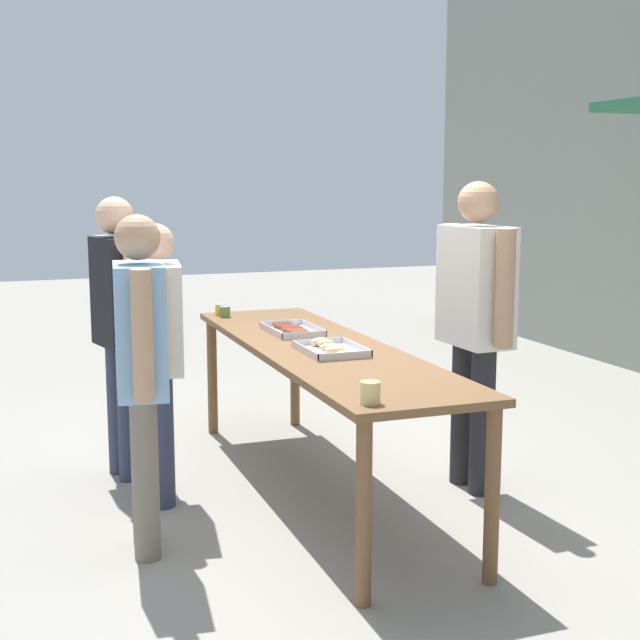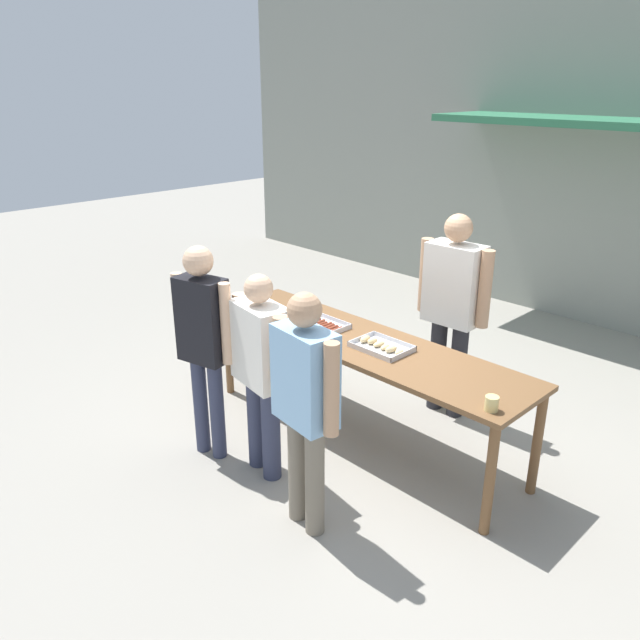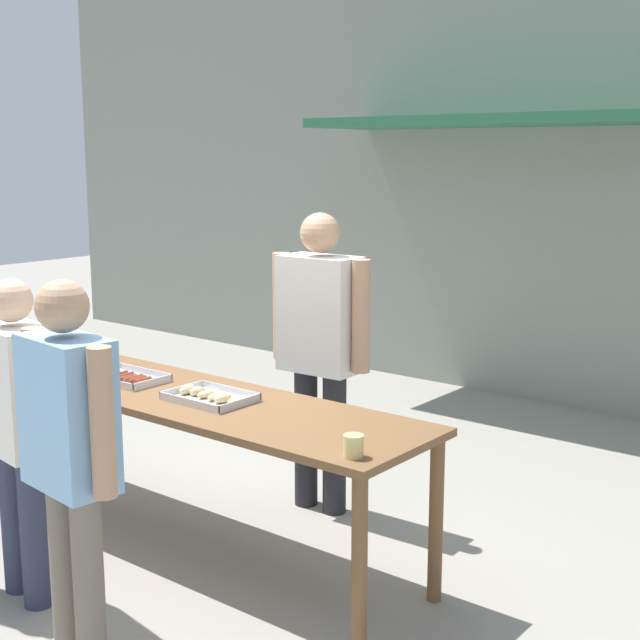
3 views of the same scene
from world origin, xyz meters
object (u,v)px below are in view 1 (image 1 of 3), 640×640
Objects in this scene: condiment_jar_mustard at (221,310)px; food_tray_buns at (330,349)px; person_server_behind_table at (475,310)px; person_customer_holding_hotdog at (118,311)px; person_customer_with_cup at (141,356)px; condiment_jar_ketchup at (225,312)px; beer_cup at (370,393)px; food_tray_sausages at (292,331)px; person_customer_waiting_in_line at (158,341)px.

food_tray_buns is at bearing 9.11° from condiment_jar_mustard.
person_customer_holding_hotdog is (-0.91, -1.92, -0.03)m from person_server_behind_table.
person_customer_holding_hotdog is at bearing -117.84° from person_server_behind_table.
person_customer_with_cup is (1.17, -0.04, -0.05)m from person_customer_holding_hotdog.
food_tray_buns is 5.74× the size of condiment_jar_ketchup.
food_tray_buns is at bearing 167.89° from beer_cup.
person_server_behind_table is (0.05, 0.88, 0.18)m from food_tray_buns.
condiment_jar_mustard reaches higher than food_tray_sausages.
condiment_jar_ketchup reaches higher than food_tray_buns.
person_customer_with_cup is at bearing -25.87° from condiment_jar_ketchup.
person_customer_holding_hotdog reaches higher than condiment_jar_ketchup.
condiment_jar_ketchup is (-1.44, -0.24, 0.02)m from food_tray_buns.
person_server_behind_table is (1.58, 1.13, 0.16)m from condiment_jar_mustard.
person_server_behind_table reaches higher than person_customer_holding_hotdog.
condiment_jar_mustard is at bearing -164.13° from food_tray_sausages.
person_customer_waiting_in_line reaches higher than condiment_jar_ketchup.
beer_cup is 0.06× the size of person_customer_holding_hotdog.
person_customer_waiting_in_line is (1.06, -0.64, 0.02)m from condiment_jar_ketchup.
person_customer_waiting_in_line is at bearing -71.56° from food_tray_sausages.
person_customer_with_cup is (0.25, -1.96, -0.09)m from person_server_behind_table.
person_customer_holding_hotdog is at bearing 4.49° from person_customer_with_cup.
person_server_behind_table reaches higher than person_customer_with_cup.
condiment_jar_mustard is 0.05× the size of person_customer_with_cup.
food_tray_buns is at bearing 9.54° from condiment_jar_ketchup.
food_tray_buns is 0.96m from person_customer_waiting_in_line.
food_tray_sausages is at bearing -179.93° from food_tray_buns.
person_customer_with_cup is 0.71m from person_customer_waiting_in_line.
food_tray_buns is at bearing -104.77° from person_customer_waiting_in_line.
person_customer_with_cup is (1.74, -0.84, 0.07)m from condiment_jar_ketchup.
condiment_jar_mustard is 0.10m from condiment_jar_ketchup.
beer_cup is 1.18m from person_customer_with_cup.
person_customer_with_cup is at bearing -85.00° from person_server_behind_table.
person_server_behind_table is at bearing -95.14° from person_customer_waiting_in_line.
person_server_behind_table is at bearing 35.40° from condiment_jar_mustard.
person_customer_waiting_in_line is at bearing -113.14° from food_tray_buns.
person_customer_waiting_in_line is at bearing -9.65° from person_customer_with_cup.
condiment_jar_ketchup is 0.79× the size of beer_cup.
person_customer_waiting_in_line reaches higher than food_tray_buns.
person_customer_waiting_in_line is (-0.42, -1.76, -0.15)m from person_server_behind_table.
condiment_jar_ketchup is 1.24m from person_customer_waiting_in_line.
food_tray_buns is 1.36m from person_customer_holding_hotdog.
beer_cup is 1.56m from person_server_behind_table.
person_customer_holding_hotdog is 0.53m from person_customer_waiting_in_line.
condiment_jar_mustard is 1.05m from person_customer_holding_hotdog.
person_server_behind_table reaches higher than beer_cup.
beer_cup is at bearing 0.04° from condiment_jar_ketchup.
condiment_jar_mustard reaches higher than food_tray_buns.
person_customer_with_cup is (0.97, -1.08, 0.10)m from food_tray_sausages.
person_customer_waiting_in_line is (-1.50, -0.65, 0.01)m from beer_cup.
food_tray_buns is 1.56m from condiment_jar_mustard.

